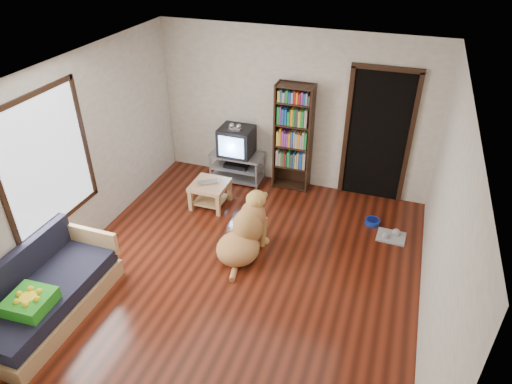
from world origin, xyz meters
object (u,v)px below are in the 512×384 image
(tv_stand, at_px, (237,166))
(grey_rag, at_px, (391,237))
(coffee_table, at_px, (210,190))
(crt_tv, at_px, (237,140))
(dog, at_px, (245,233))
(dog_bowl, at_px, (372,222))
(green_cushion, at_px, (30,302))
(bookshelf, at_px, (293,132))
(laptop, at_px, (209,184))
(sofa, at_px, (45,296))

(tv_stand, bearing_deg, grey_rag, -17.17)
(grey_rag, relative_size, coffee_table, 0.73)
(crt_tv, xyz_separation_m, dog, (0.83, -1.87, -0.41))
(dog_bowl, xyz_separation_m, dog, (-1.58, -1.26, 0.29))
(dog_bowl, bearing_deg, crt_tv, 165.81)
(green_cushion, bearing_deg, tv_stand, 74.28)
(bookshelf, bearing_deg, laptop, -136.07)
(bookshelf, height_order, coffee_table, bookshelf)
(grey_rag, bearing_deg, bookshelf, 152.11)
(green_cushion, distance_m, laptop, 3.09)
(laptop, bearing_deg, crt_tv, 49.07)
(crt_tv, xyz_separation_m, bookshelf, (0.95, 0.07, 0.26))
(coffee_table, distance_m, dog, 1.34)
(dog, bearing_deg, coffee_table, 134.83)
(coffee_table, bearing_deg, tv_stand, 82.91)
(laptop, relative_size, tv_stand, 0.38)
(tv_stand, relative_size, sofa, 0.50)
(grey_rag, bearing_deg, tv_stand, 162.83)
(crt_tv, height_order, coffee_table, crt_tv)
(green_cushion, distance_m, tv_stand, 4.02)
(sofa, relative_size, coffee_table, 3.27)
(green_cushion, relative_size, dog_bowl, 2.02)
(laptop, xyz_separation_m, sofa, (-0.86, -2.70, -0.15))
(bookshelf, height_order, sofa, bookshelf)
(crt_tv, bearing_deg, grey_rag, -17.60)
(green_cushion, distance_m, grey_rag, 4.74)
(dog_bowl, height_order, crt_tv, crt_tv)
(crt_tv, distance_m, dog, 2.09)
(green_cushion, bearing_deg, bookshelf, 62.37)
(grey_rag, bearing_deg, coffee_table, -178.74)
(green_cushion, xyz_separation_m, coffee_table, (0.74, 3.03, -0.21))
(grey_rag, xyz_separation_m, dog, (-1.88, -1.01, 0.32))
(green_cushion, xyz_separation_m, dog_bowl, (3.26, 3.34, -0.45))
(grey_rag, xyz_separation_m, crt_tv, (-2.71, 0.86, 0.73))
(grey_rag, bearing_deg, green_cushion, -139.03)
(green_cushion, height_order, dog, dog)
(green_cushion, height_order, dog_bowl, green_cushion)
(laptop, height_order, dog, dog)
(dog_bowl, distance_m, tv_stand, 2.49)
(tv_stand, relative_size, dog, 0.81)
(crt_tv, bearing_deg, green_cushion, -102.15)
(laptop, xyz_separation_m, coffee_table, (0.00, 0.03, -0.13))
(laptop, relative_size, grey_rag, 0.84)
(laptop, xyz_separation_m, bookshelf, (1.06, 1.02, 0.59))
(laptop, bearing_deg, dog, -78.47)
(tv_stand, bearing_deg, laptop, -96.86)
(laptop, relative_size, bookshelf, 0.19)
(green_cushion, xyz_separation_m, grey_rag, (3.56, 3.09, -0.48))
(crt_tv, relative_size, bookshelf, 0.32)
(dog_bowl, distance_m, coffee_table, 2.55)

